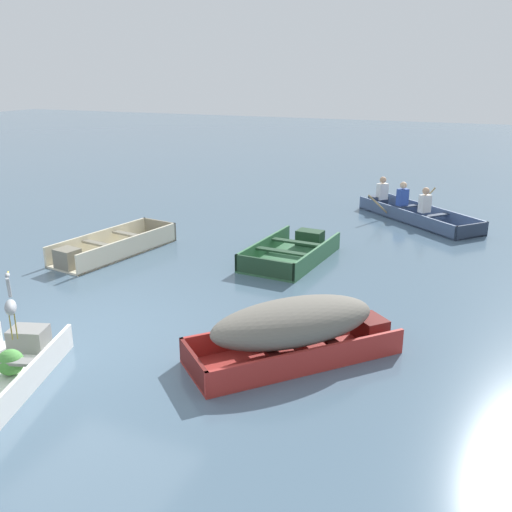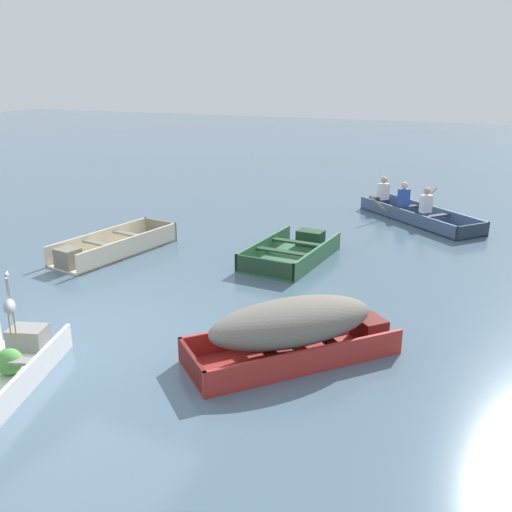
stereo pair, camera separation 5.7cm
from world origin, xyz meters
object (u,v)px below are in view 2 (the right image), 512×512
skiff_red_near_moored (294,327)px  skiff_cream_mid_moored (111,248)px  skiff_green_far_moored (294,252)px  heron_on_dinghy (9,304)px  rowboat_slate_blue_with_crew (413,211)px

skiff_red_near_moored → skiff_cream_mid_moored: bearing=152.5°
skiff_green_far_moored → heron_on_dinghy: size_ratio=2.95×
skiff_green_far_moored → skiff_red_near_moored: bearing=-69.3°
skiff_green_far_moored → heron_on_dinghy: bearing=-106.2°
heron_on_dinghy → skiff_cream_mid_moored: bearing=113.7°
skiff_red_near_moored → rowboat_slate_blue_with_crew: size_ratio=0.81×
skiff_green_far_moored → rowboat_slate_blue_with_crew: rowboat_slate_blue_with_crew is taller
skiff_red_near_moored → skiff_green_far_moored: skiff_red_near_moored is taller
skiff_red_near_moored → rowboat_slate_blue_with_crew: rowboat_slate_blue_with_crew is taller
skiff_red_near_moored → heron_on_dinghy: heron_on_dinghy is taller
skiff_red_near_moored → skiff_green_far_moored: 4.26m
skiff_red_near_moored → skiff_cream_mid_moored: (-5.06, 2.63, -0.30)m
skiff_cream_mid_moored → skiff_red_near_moored: bearing=-27.5°
skiff_cream_mid_moored → skiff_green_far_moored: size_ratio=1.18×
rowboat_slate_blue_with_crew → heron_on_dinghy: bearing=-108.2°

